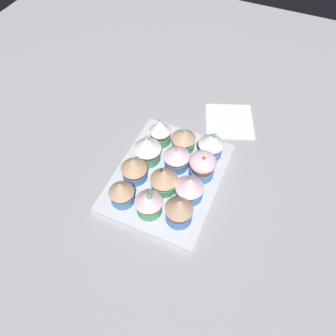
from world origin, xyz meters
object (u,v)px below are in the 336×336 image
Objects in this scene: cupcake_4 at (150,203)px; cupcake_11 at (160,131)px; cupcake_5 at (164,179)px; cupcake_6 at (177,157)px; cupcake_2 at (202,166)px; napkin at (229,121)px; cupcake_7 at (183,138)px; cupcake_9 at (134,168)px; cupcake_8 at (121,192)px; baking_tray at (168,177)px; cupcake_0 at (179,210)px; cupcake_3 at (211,144)px; cupcake_10 at (147,149)px; cupcake_1 at (190,187)px.

cupcake_4 is 0.99× the size of cupcake_11.
cupcake_5 is 1.01× the size of cupcake_6.
cupcake_11 is (5.61, 6.82, 0.09)cm from cupcake_6.
napkin is at bearing -2.42° from cupcake_2.
cupcake_4 is 1.07× the size of cupcake_7.
cupcake_9 is (6.77, 7.33, -0.20)cm from cupcake_4.
cupcake_8 is 6.80cm from cupcake_9.
cupcake_6 is at bearing 160.65° from napkin.
cupcake_4 reaches higher than cupcake_2.
cupcake_6 is 6.19cm from cupcake_7.
baking_tray is at bearing 115.67° from cupcake_2.
cupcake_0 is 33.90cm from napkin.
cupcake_8 is (-10.25, 6.56, 4.12)cm from baking_tray.
napkin is at bearing -19.35° from cupcake_6.
cupcake_10 is at bearing 119.67° from cupcake_3.
cupcake_8 is (-20.44, 13.45, -0.08)cm from cupcake_3.
cupcake_6 is (6.86, -0.15, -0.01)cm from cupcake_5.
cupcake_2 is 9.50cm from cupcake_5.
cupcake_1 is 14.38cm from cupcake_7.
cupcake_4 reaches higher than cupcake_5.
cupcake_8 is at bearing 162.10° from cupcake_7.
cupcake_9 is 12.49cm from cupcake_11.
cupcake_11 is at bearing 34.74° from cupcake_0.
cupcake_11 reaches higher than cupcake_6.
cupcake_3 is 1.02× the size of cupcake_6.
baking_tray is 12.44cm from cupcake_0.
cupcake_3 is at bearing -17.74° from cupcake_4.
cupcake_0 reaches higher than cupcake_4.
cupcake_7 is 20.76cm from cupcake_8.
cupcake_11 is at bearing 136.97° from napkin.
cupcake_3 is 15.05cm from cupcake_5.
cupcake_6 is (13.62, -0.36, -0.11)cm from cupcake_4.
cupcake_10 reaches higher than cupcake_8.
cupcake_6 is 0.93× the size of cupcake_10.
cupcake_7 is at bearing 95.48° from cupcake_3.
cupcake_6 is 0.55× the size of napkin.
cupcake_3 is (19.63, -0.20, -0.36)cm from cupcake_0.
baking_tray is 4.33× the size of cupcake_7.
cupcake_5 reaches higher than cupcake_2.
cupcake_0 is 6.29cm from cupcake_1.
cupcake_8 is 0.89× the size of cupcake_10.
baking_tray is 4.31× the size of cupcake_2.
cupcake_1 is 17.59cm from cupcake_11.
cupcake_7 is 9.37cm from cupcake_10.
cupcake_4 is at bearing -89.83° from cupcake_8.
cupcake_10 is (12.02, 13.16, -0.08)cm from cupcake_0.
cupcake_11 is at bearing 67.10° from cupcake_2.
cupcake_11 is (-1.19, 12.98, 0.12)cm from cupcake_3.
baking_tray is at bearing 168.02° from cupcake_6.
cupcake_2 is at bearing -63.99° from cupcake_9.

